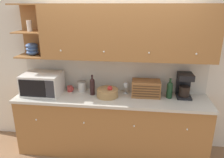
% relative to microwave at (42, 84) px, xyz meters
% --- Properties ---
extents(ground_plane, '(24.00, 24.00, 0.00)m').
position_rel_microwave_xyz_m(ground_plane, '(1.05, 0.29, -1.08)').
color(ground_plane, '#896647').
extents(wall_back, '(5.22, 0.06, 2.60)m').
position_rel_microwave_xyz_m(wall_back, '(1.05, 0.32, 0.22)').
color(wall_back, silver).
rests_on(wall_back, ground_plane).
extents(counter_unit, '(2.84, 0.61, 0.92)m').
position_rel_microwave_xyz_m(counter_unit, '(1.05, -0.00, -0.62)').
color(counter_unit, '#A36B38').
rests_on(counter_unit, ground_plane).
extents(backsplash_panel, '(2.82, 0.01, 0.56)m').
position_rel_microwave_xyz_m(backsplash_panel, '(1.05, 0.29, 0.12)').
color(backsplash_panel, beige).
rests_on(backsplash_panel, counter_unit).
extents(upper_cabinets, '(2.82, 0.38, 0.75)m').
position_rel_microwave_xyz_m(upper_cabinets, '(1.21, 0.11, 0.77)').
color(upper_cabinets, '#A36B38').
rests_on(upper_cabinets, backsplash_panel).
extents(microwave, '(0.56, 0.42, 0.32)m').
position_rel_microwave_xyz_m(microwave, '(0.00, 0.00, 0.00)').
color(microwave, silver).
rests_on(microwave, counter_unit).
extents(mug, '(0.10, 0.08, 0.09)m').
position_rel_microwave_xyz_m(mug, '(0.38, 0.14, -0.12)').
color(mug, '#B73D38').
rests_on(mug, counter_unit).
extents(storage_canister, '(0.13, 0.13, 0.16)m').
position_rel_microwave_xyz_m(storage_canister, '(0.56, 0.18, -0.08)').
color(storage_canister, silver).
rests_on(storage_canister, counter_unit).
extents(second_wine_bottle, '(0.07, 0.07, 0.31)m').
position_rel_microwave_xyz_m(second_wine_bottle, '(0.75, 0.06, -0.02)').
color(second_wine_bottle, black).
rests_on(second_wine_bottle, counter_unit).
extents(fruit_basket, '(0.31, 0.31, 0.18)m').
position_rel_microwave_xyz_m(fruit_basket, '(0.99, 0.01, -0.10)').
color(fruit_basket, '#A87F4C').
rests_on(fruit_basket, counter_unit).
extents(wine_glass, '(0.07, 0.07, 0.18)m').
position_rel_microwave_xyz_m(wine_glass, '(1.25, 0.17, -0.04)').
color(wine_glass, silver).
rests_on(wine_glass, counter_unit).
extents(bread_box, '(0.41, 0.25, 0.24)m').
position_rel_microwave_xyz_m(bread_box, '(1.55, 0.10, -0.04)').
color(bread_box, '#996033').
rests_on(bread_box, counter_unit).
extents(wine_bottle, '(0.09, 0.09, 0.30)m').
position_rel_microwave_xyz_m(wine_bottle, '(1.89, 0.08, -0.02)').
color(wine_bottle, '#19381E').
rests_on(wine_bottle, counter_unit).
extents(coffee_maker, '(0.20, 0.25, 0.36)m').
position_rel_microwave_xyz_m(coffee_maker, '(2.10, 0.15, 0.03)').
color(coffee_maker, black).
rests_on(coffee_maker, counter_unit).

